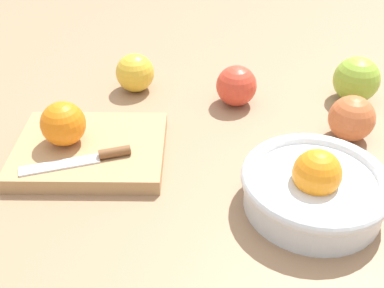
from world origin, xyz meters
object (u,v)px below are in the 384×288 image
Objects in this scene: apple_front_right at (135,73)px; apple_front_left_3 at (356,80)px; apple_front_left_2 at (236,86)px; bowl at (314,187)px; knife at (91,158)px; apple_front_left at (352,118)px; orange_on_board at (63,124)px; cutting_board at (91,150)px.

apple_front_left_3 reaches higher than apple_front_right.
apple_front_left_3 reaches higher than apple_front_left_2.
bowl is 0.31m from apple_front_left_3.
knife is 2.03× the size of apple_front_left_2.
apple_front_left_2 reaches higher than knife.
apple_front_left is at bearing -107.50° from bowl.
orange_on_board is at bearing -32.06° from knife.
orange_on_board is at bearing 5.79° from cutting_board.
apple_front_right is at bearing -100.39° from orange_on_board.
bowl reaches higher than orange_on_board.
bowl is 0.33m from cutting_board.
knife is at bearing -0.71° from bowl.
bowl reaches higher than apple_front_left.
orange_on_board reaches higher than apple_front_left_3.
apple_front_left_3 is at bearing -102.97° from bowl.
cutting_board is at bearing -63.65° from knife.
apple_front_left is 0.38m from apple_front_right.
knife is 1.78× the size of apple_front_left_3.
apple_front_left_3 is at bearing -164.19° from apple_front_left_2.
bowl is 2.71× the size of apple_front_left_2.
orange_on_board is (0.04, 0.00, 0.04)m from cutting_board.
bowl is at bearing 179.29° from knife.
knife is 0.25m from apple_front_right.
bowl is 2.38× the size of apple_front_left_3.
knife is at bearing 93.33° from apple_front_right.
apple_front_left is (-0.42, -0.14, -0.02)m from orange_on_board.
bowl reaches higher than apple_front_left_3.
cutting_board is 0.21m from apple_front_right.
apple_front_left_2 is (-0.19, -0.20, 0.02)m from cutting_board.
orange_on_board reaches higher than knife.
orange_on_board is at bearing 79.61° from apple_front_right.
apple_front_right is at bearing -37.89° from bowl.
bowl is 0.36m from orange_on_board.
apple_front_left_3 reaches higher than cutting_board.
apple_front_left_2 is at bearing 15.81° from apple_front_left_3.
bowl is 0.28m from apple_front_left_2.
apple_front_left_3 is (-0.07, -0.30, 0.01)m from bowl.
cutting_board is 0.28m from apple_front_left_2.
apple_front_left_3 is at bearing -141.95° from knife.
apple_front_left_2 and apple_front_right have the same top height.
apple_front_right is (-0.04, -0.21, -0.02)m from orange_on_board.
apple_front_left is 1.02× the size of apple_front_left_2.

